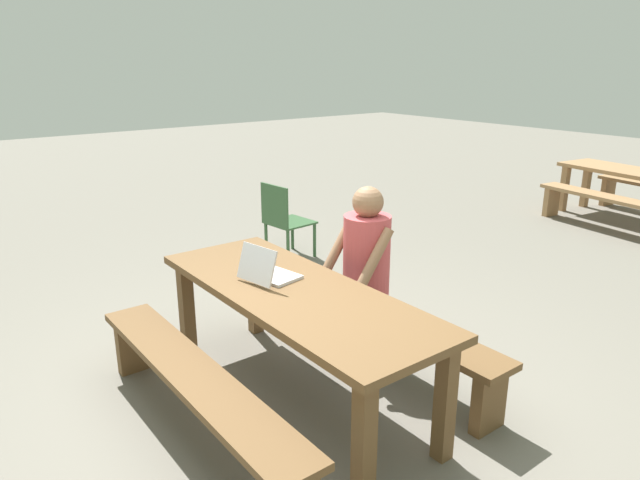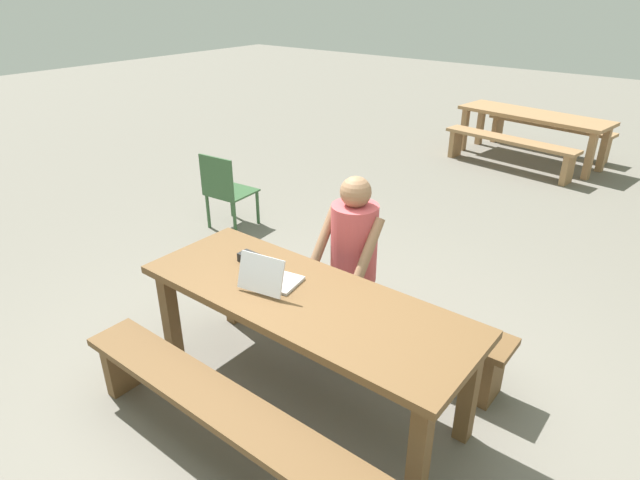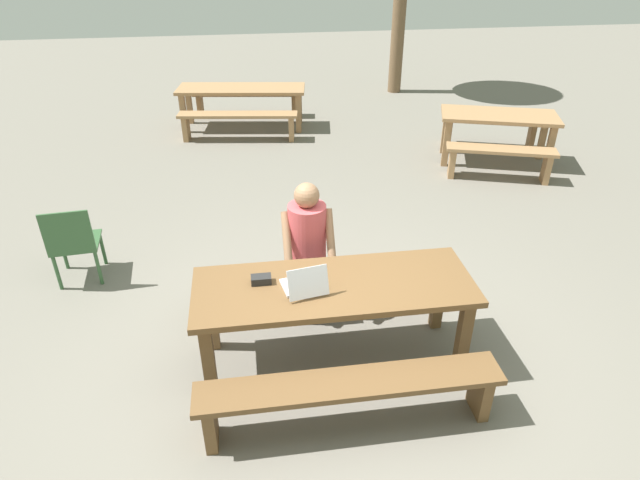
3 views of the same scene
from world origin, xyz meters
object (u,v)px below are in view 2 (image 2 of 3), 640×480
(picnic_table_front, at_px, (304,310))
(picnic_table_mid, at_px, (533,120))
(plastic_chair, at_px, (226,190))
(person_seated, at_px, (351,250))
(laptop, at_px, (270,278))
(small_pouch, at_px, (250,258))

(picnic_table_front, bearing_deg, picnic_table_mid, 95.69)
(plastic_chair, bearing_deg, picnic_table_mid, -116.07)
(person_seated, relative_size, plastic_chair, 1.53)
(person_seated, bearing_deg, plastic_chair, 159.60)
(picnic_table_front, xyz_separation_m, picnic_table_mid, (-0.59, 5.95, -0.05))
(picnic_table_mid, bearing_deg, picnic_table_front, -76.34)
(laptop, bearing_deg, plastic_chair, -46.67)
(small_pouch, xyz_separation_m, plastic_chair, (-1.76, 1.38, -0.34))
(person_seated, height_order, picnic_table_mid, person_seated)
(plastic_chair, bearing_deg, person_seated, 154.52)
(laptop, bearing_deg, person_seated, -109.23)
(small_pouch, relative_size, picnic_table_mid, 0.07)
(picnic_table_front, height_order, laptop, laptop)
(picnic_table_front, distance_m, person_seated, 0.68)
(small_pouch, bearing_deg, picnic_table_mid, 90.45)
(laptop, relative_size, picnic_table_mid, 0.16)
(person_seated, bearing_deg, small_pouch, -127.06)
(small_pouch, relative_size, plastic_chair, 0.18)
(picnic_table_front, xyz_separation_m, laptop, (-0.23, -0.05, 0.16))
(laptop, bearing_deg, picnic_table_front, -178.70)
(picnic_table_front, relative_size, person_seated, 1.67)
(small_pouch, relative_size, person_seated, 0.12)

